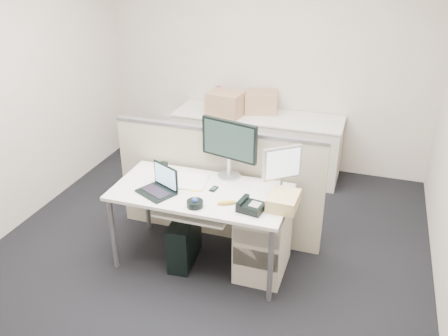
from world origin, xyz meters
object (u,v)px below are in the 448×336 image
(monitor_main, at_px, (229,149))
(laptop, at_px, (155,181))
(desk, at_px, (201,197))
(desk_phone, at_px, (251,207))

(monitor_main, bearing_deg, laptop, -121.50)
(desk, distance_m, desk_phone, 0.53)
(laptop, bearing_deg, monitor_main, 71.19)
(laptop, bearing_deg, desk_phone, 25.39)
(desk, bearing_deg, laptop, -154.52)
(desk, xyz_separation_m, laptop, (-0.34, -0.16, 0.18))
(desk_phone, bearing_deg, laptop, -172.08)
(desk, height_order, laptop, laptop)
(monitor_main, relative_size, laptop, 1.78)
(desk, xyz_separation_m, desk_phone, (0.49, -0.18, 0.10))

